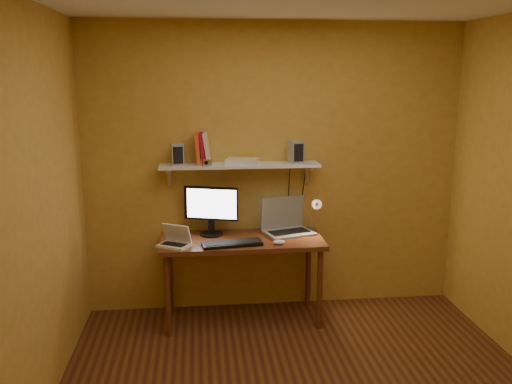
{
  "coord_description": "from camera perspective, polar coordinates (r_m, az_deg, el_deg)",
  "views": [
    {
      "loc": [
        -0.69,
        -3.19,
        2.15
      ],
      "look_at": [
        -0.21,
        1.18,
        1.18
      ],
      "focal_mm": 38.0,
      "sensor_mm": 36.0,
      "label": 1
    }
  ],
  "objects": [
    {
      "name": "speaker_left",
      "position": [
        4.71,
        -8.28,
        3.94
      ],
      "size": [
        0.12,
        0.12,
        0.19
      ],
      "primitive_type": "cube",
      "rotation": [
        0.0,
        0.0,
        0.15
      ],
      "color": "gray",
      "rests_on": "wall_shelf"
    },
    {
      "name": "monitor",
      "position": [
        4.75,
        -4.75,
        -1.71
      ],
      "size": [
        0.47,
        0.25,
        0.43
      ],
      "rotation": [
        0.0,
        0.0,
        -0.3
      ],
      "color": "black",
      "rests_on": "desk"
    },
    {
      "name": "keyboard",
      "position": [
        4.53,
        -2.54,
        -5.46
      ],
      "size": [
        0.51,
        0.23,
        0.03
      ],
      "primitive_type": "cube",
      "rotation": [
        0.0,
        0.0,
        0.13
      ],
      "color": "black",
      "rests_on": "desk"
    },
    {
      "name": "books",
      "position": [
        4.72,
        -5.63,
        4.57
      ],
      "size": [
        0.15,
        0.19,
        0.27
      ],
      "color": "#DC4F23",
      "rests_on": "wall_shelf"
    },
    {
      "name": "speaker_right",
      "position": [
        4.78,
        4.21,
        4.24
      ],
      "size": [
        0.14,
        0.14,
        0.2
      ],
      "primitive_type": "cube",
      "rotation": [
        0.0,
        0.0,
        0.28
      ],
      "color": "gray",
      "rests_on": "wall_shelf"
    },
    {
      "name": "laptop",
      "position": [
        4.87,
        3.18,
        -3.33
      ],
      "size": [
        0.48,
        0.41,
        0.31
      ],
      "rotation": [
        0.0,
        0.0,
        0.3
      ],
      "color": "gray",
      "rests_on": "desk"
    },
    {
      "name": "desk_lamp",
      "position": [
        4.85,
        6.17,
        -1.87
      ],
      "size": [
        0.09,
        0.23,
        0.38
      ],
      "color": "silver",
      "rests_on": "desk"
    },
    {
      "name": "router",
      "position": [
        4.74,
        -1.45,
        3.27
      ],
      "size": [
        0.32,
        0.26,
        0.05
      ],
      "primitive_type": "cube",
      "rotation": [
        0.0,
        0.0,
        -0.3
      ],
      "color": "white",
      "rests_on": "wall_shelf"
    },
    {
      "name": "netbook",
      "position": [
        4.55,
        -8.49,
        -5.01
      ],
      "size": [
        0.3,
        0.28,
        0.18
      ],
      "rotation": [
        0.0,
        0.0,
        -0.52
      ],
      "color": "white",
      "rests_on": "desk"
    },
    {
      "name": "desk",
      "position": [
        4.72,
        -1.48,
        -5.94
      ],
      "size": [
        1.4,
        0.6,
        0.75
      ],
      "color": "#602D16",
      "rests_on": "ground"
    },
    {
      "name": "room",
      "position": [
        3.37,
        5.77,
        -2.29
      ],
      "size": [
        3.44,
        3.24,
        2.64
      ],
      "color": "brown",
      "rests_on": "ground"
    },
    {
      "name": "wall_shelf",
      "position": [
        4.74,
        -1.72,
        2.79
      ],
      "size": [
        1.4,
        0.25,
        0.21
      ],
      "color": "white",
      "rests_on": "room"
    },
    {
      "name": "mouse",
      "position": [
        4.55,
        2.46,
        -5.29
      ],
      "size": [
        0.11,
        0.08,
        0.04
      ],
      "primitive_type": "ellipsoid",
      "rotation": [
        0.0,
        0.0,
        -0.12
      ],
      "color": "white",
      "rests_on": "desk"
    },
    {
      "name": "shelf_camera",
      "position": [
        4.65,
        -5.22,
        3.11
      ],
      "size": [
        0.1,
        0.06,
        0.06
      ],
      "color": "silver",
      "rests_on": "wall_shelf"
    }
  ]
}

